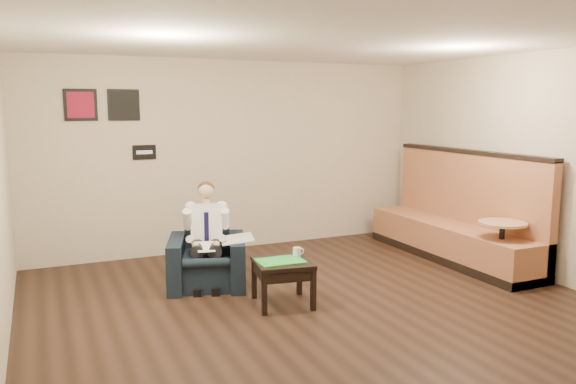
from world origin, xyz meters
name	(u,v)px	position (x,y,z in m)	size (l,w,h in m)	color
ground	(327,313)	(0.00, 0.00, 0.00)	(6.00, 6.00, 0.00)	black
wall_back	(233,156)	(0.00, 3.00, 1.40)	(6.00, 0.02, 2.80)	beige
wall_right	(545,167)	(3.00, 0.00, 1.40)	(0.02, 6.00, 2.80)	beige
ceiling	(330,37)	(0.00, 0.00, 2.80)	(6.00, 6.00, 0.02)	white
seating_sign	(144,152)	(-1.30, 2.98, 1.50)	(0.32, 0.02, 0.20)	black
art_print_left	(81,105)	(-2.10, 2.98, 2.15)	(0.42, 0.03, 0.42)	maroon
art_print_right	(124,105)	(-1.55, 2.98, 2.15)	(0.42, 0.03, 0.42)	black
armchair	(207,250)	(-0.88, 1.40, 0.43)	(0.89, 0.89, 0.86)	black
seated_man	(206,240)	(-0.92, 1.29, 0.59)	(0.56, 0.84, 1.18)	white
lap_papers	(206,247)	(-0.95, 1.20, 0.53)	(0.20, 0.28, 0.01)	white
newspaper	(237,239)	(-0.57, 1.20, 0.58)	(0.37, 0.47, 0.01)	silver
side_table	(283,282)	(-0.32, 0.43, 0.24)	(0.59, 0.59, 0.49)	black
green_folder	(280,261)	(-0.35, 0.41, 0.49)	(0.49, 0.35, 0.01)	green
coffee_mug	(297,252)	(-0.11, 0.53, 0.54)	(0.09, 0.09, 0.10)	white
smartphone	(284,256)	(-0.24, 0.59, 0.49)	(0.15, 0.08, 0.01)	black
banquette	(452,206)	(2.59, 1.16, 0.75)	(0.70, 2.94, 1.50)	#A2623E
cafe_table	(501,250)	(2.52, 0.16, 0.36)	(0.58, 0.58, 0.72)	tan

